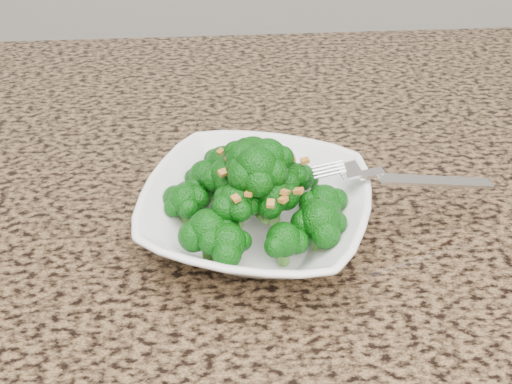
{
  "coord_description": "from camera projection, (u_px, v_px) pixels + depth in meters",
  "views": [
    {
      "loc": [
        0.03,
        -0.11,
        1.3
      ],
      "look_at": [
        0.06,
        0.35,
        0.95
      ],
      "focal_mm": 45.0,
      "sensor_mm": 36.0,
      "label": 1
    }
  ],
  "objects": [
    {
      "name": "bowl",
      "position": [
        256.0,
        213.0,
        0.6
      ],
      "size": [
        0.26,
        0.26,
        0.05
      ],
      "primitive_type": "imported",
      "rotation": [
        0.0,
        0.0,
        -0.3
      ],
      "color": "white",
      "rests_on": "granite_counter"
    },
    {
      "name": "broccoli_pile",
      "position": [
        256.0,
        161.0,
        0.56
      ],
      "size": [
        0.18,
        0.18,
        0.07
      ],
      "primitive_type": null,
      "color": "#094E08",
      "rests_on": "bowl"
    },
    {
      "name": "fork",
      "position": [
        376.0,
        173.0,
        0.59
      ],
      "size": [
        0.2,
        0.06,
        0.01
      ],
      "primitive_type": null,
      "rotation": [
        0.0,
        0.0,
        0.16
      ],
      "color": "silver",
      "rests_on": "bowl"
    },
    {
      "name": "garlic_topping",
      "position": [
        256.0,
        126.0,
        0.54
      ],
      "size": [
        0.11,
        0.11,
        0.01
      ],
      "primitive_type": null,
      "color": "#B3762B",
      "rests_on": "broccoli_pile"
    },
    {
      "name": "granite_counter",
      "position": [
        193.0,
        288.0,
        0.58
      ],
      "size": [
        1.64,
        1.04,
        0.03
      ],
      "primitive_type": "cube",
      "color": "brown",
      "rests_on": "cabinet"
    }
  ]
}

